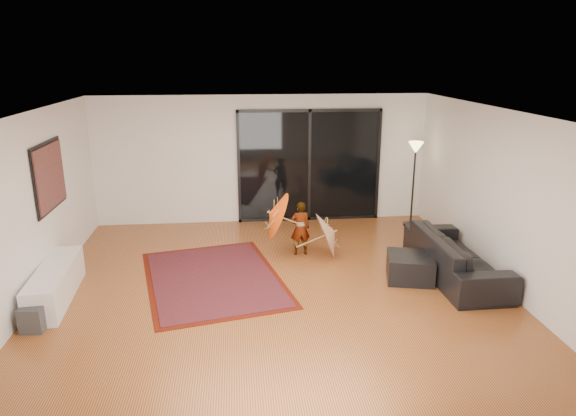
{
  "coord_description": "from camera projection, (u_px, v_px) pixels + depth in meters",
  "views": [
    {
      "loc": [
        -0.54,
        -7.17,
        3.47
      ],
      "look_at": [
        0.26,
        0.72,
        1.1
      ],
      "focal_mm": 32.0,
      "sensor_mm": 36.0,
      "label": 1
    }
  ],
  "objects": [
    {
      "name": "floor",
      "position": [
        276.0,
        290.0,
        7.88
      ],
      "size": [
        7.0,
        7.0,
        0.0
      ],
      "primitive_type": "plane",
      "color": "#AE5E2F",
      "rests_on": "ground"
    },
    {
      "name": "ceiling",
      "position": [
        274.0,
        113.0,
        7.11
      ],
      "size": [
        7.0,
        7.0,
        0.0
      ],
      "primitive_type": "plane",
      "rotation": [
        3.14,
        0.0,
        0.0
      ],
      "color": "white",
      "rests_on": "wall_back"
    },
    {
      "name": "wall_back",
      "position": [
        262.0,
        160.0,
        10.83
      ],
      "size": [
        7.0,
        0.0,
        7.0
      ],
      "primitive_type": "plane",
      "rotation": [
        1.57,
        0.0,
        0.0
      ],
      "color": "silver",
      "rests_on": "floor"
    },
    {
      "name": "wall_front",
      "position": [
        309.0,
        328.0,
        4.16
      ],
      "size": [
        7.0,
        0.0,
        7.0
      ],
      "primitive_type": "plane",
      "rotation": [
        -1.57,
        0.0,
        0.0
      ],
      "color": "silver",
      "rests_on": "floor"
    },
    {
      "name": "wall_left",
      "position": [
        25.0,
        213.0,
        7.15
      ],
      "size": [
        0.0,
        7.0,
        7.0
      ],
      "primitive_type": "plane",
      "rotation": [
        1.57,
        0.0,
        1.57
      ],
      "color": "silver",
      "rests_on": "floor"
    },
    {
      "name": "wall_right",
      "position": [
        503.0,
        200.0,
        7.84
      ],
      "size": [
        0.0,
        7.0,
        7.0
      ],
      "primitive_type": "plane",
      "rotation": [
        1.57,
        0.0,
        -1.57
      ],
      "color": "silver",
      "rests_on": "floor"
    },
    {
      "name": "sliding_door",
      "position": [
        309.0,
        166.0,
        10.94
      ],
      "size": [
        3.06,
        0.07,
        2.4
      ],
      "color": "black",
      "rests_on": "wall_back"
    },
    {
      "name": "painting",
      "position": [
        50.0,
        176.0,
        8.03
      ],
      "size": [
        0.04,
        1.28,
        1.08
      ],
      "color": "black",
      "rests_on": "wall_left"
    },
    {
      "name": "media_console",
      "position": [
        55.0,
        283.0,
        7.54
      ],
      "size": [
        0.57,
        1.82,
        0.5
      ],
      "primitive_type": "cube",
      "rotation": [
        0.0,
        0.0,
        0.07
      ],
      "color": "white",
      "rests_on": "floor"
    },
    {
      "name": "speaker",
      "position": [
        34.0,
        318.0,
        6.71
      ],
      "size": [
        0.31,
        0.31,
        0.34
      ],
      "primitive_type": "cube",
      "rotation": [
        0.0,
        0.0,
        -0.06
      ],
      "color": "#424244",
      "rests_on": "floor"
    },
    {
      "name": "persian_rug",
      "position": [
        213.0,
        278.0,
        8.29
      ],
      "size": [
        2.64,
        3.26,
        0.02
      ],
      "rotation": [
        0.0,
        0.0,
        0.22
      ],
      "color": "#4F1106",
      "rests_on": "floor"
    },
    {
      "name": "sofa",
      "position": [
        456.0,
        256.0,
        8.31
      ],
      "size": [
        0.96,
        2.4,
        0.7
      ],
      "primitive_type": "imported",
      "rotation": [
        0.0,
        0.0,
        1.58
      ],
      "color": "black",
      "rests_on": "floor"
    },
    {
      "name": "ottoman",
      "position": [
        410.0,
        267.0,
        8.22
      ],
      "size": [
        0.86,
        0.86,
        0.41
      ],
      "primitive_type": "cube",
      "rotation": [
        0.0,
        0.0,
        -0.24
      ],
      "color": "black",
      "rests_on": "floor"
    },
    {
      "name": "floor_lamp",
      "position": [
        415.0,
        160.0,
        10.5
      ],
      "size": [
        0.31,
        0.31,
        1.78
      ],
      "color": "black",
      "rests_on": "floor"
    },
    {
      "name": "child",
      "position": [
        300.0,
        228.0,
        9.18
      ],
      "size": [
        0.38,
        0.27,
        0.99
      ],
      "primitive_type": "imported",
      "rotation": [
        0.0,
        0.0,
        3.24
      ],
      "color": "#999999",
      "rests_on": "floor"
    },
    {
      "name": "parasol_orange",
      "position": [
        270.0,
        217.0,
        9.01
      ],
      "size": [
        0.5,
        0.87,
        0.88
      ],
      "rotation": [
        0.0,
        -1.16,
        0.0
      ],
      "color": "#E34C0B",
      "rests_on": "child"
    },
    {
      "name": "parasol_white",
      "position": [
        335.0,
        229.0,
        9.09
      ],
      "size": [
        0.52,
        0.85,
        0.92
      ],
      "rotation": [
        0.0,
        1.19,
        0.0
      ],
      "color": "beige",
      "rests_on": "floor"
    }
  ]
}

